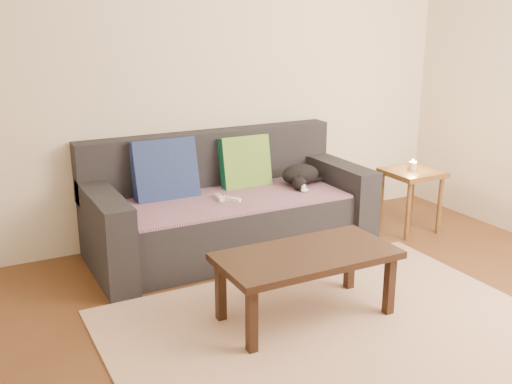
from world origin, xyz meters
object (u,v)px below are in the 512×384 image
Objects in this scene: wii_remote_a at (232,199)px; wii_remote_b at (219,198)px; cat at (300,176)px; side_table at (412,181)px; coffee_table at (307,261)px; sofa at (228,211)px.

wii_remote_a and wii_remote_b have the same top height.
cat is 0.75× the size of side_table.
cat is at bearing 161.67° from side_table.
wii_remote_a is at bearing 89.49° from coffee_table.
side_table is 1.80m from coffee_table.
cat is at bearing -76.90° from wii_remote_b.
wii_remote_a is (-0.67, -0.13, -0.06)m from cat.
side_table reaches higher than wii_remote_b.
cat is at bearing 60.05° from coffee_table.
side_table reaches higher than coffee_table.
sofa is 14.00× the size of wii_remote_b.
side_table is at bearing -126.07° from wii_remote_a.
cat is (0.62, -0.04, 0.21)m from sofa.
side_table is (1.52, -0.33, 0.12)m from sofa.
sofa is at bearing 155.64° from cat.
cat is 0.37× the size of coffee_table.
wii_remote_b is 0.29× the size of side_table.
sofa is 1.56m from side_table.
coffee_table is at bearing -168.79° from wii_remote_b.
cat reaches higher than coffee_table.
side_table is (0.89, -0.30, -0.09)m from cat.
wii_remote_b is at bearing 92.76° from coffee_table.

